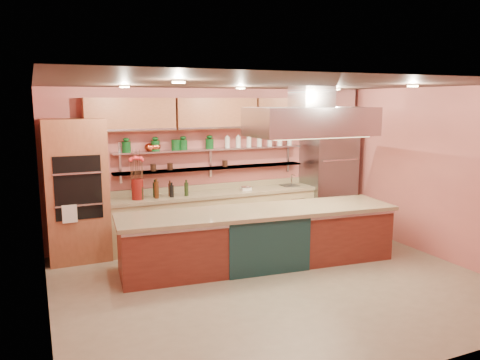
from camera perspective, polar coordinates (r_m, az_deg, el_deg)
name	(u,v)px	position (r m, az deg, el deg)	size (l,w,h in m)	color
floor	(274,283)	(6.90, 4.23, -12.42)	(6.00, 5.00, 0.02)	gray
ceiling	(277,84)	(6.39, 4.54, 11.60)	(6.00, 5.00, 0.02)	black
wall_back	(212,164)	(8.75, -3.38, 1.90)	(6.00, 0.04, 2.80)	#C7675D
wall_front	(407,233)	(4.51, 19.64, -6.08)	(6.00, 0.04, 2.80)	#C7675D
wall_left	(42,206)	(5.75, -23.04, -2.97)	(0.04, 5.00, 2.80)	#C7675D
wall_right	(437,173)	(8.33, 22.88, 0.76)	(0.04, 5.00, 2.80)	#C7675D
oven_stack	(77,191)	(7.96, -19.28, -1.24)	(0.95, 0.64, 2.30)	#985637
refrigerator	(328,177)	(9.57, 10.71, 0.30)	(0.95, 0.72, 2.10)	slate
back_counter	(216,217)	(8.64, -2.93, -4.52)	(3.84, 0.64, 0.93)	tan
wall_shelf_lower	(212,168)	(8.62, -3.38, 1.45)	(3.60, 0.26, 0.03)	#B2B4BA
wall_shelf_upper	(212,149)	(8.58, -3.41, 3.76)	(3.60, 0.26, 0.03)	#B2B4BA
upper_cabinets	(215,113)	(8.51, -3.01, 8.11)	(4.60, 0.36, 0.55)	#985637
range_hood	(311,122)	(7.57, 8.64, 7.06)	(2.00, 1.00, 0.45)	#B2B4BA
ceiling_downlights	(270,87)	(6.57, 3.70, 11.30)	(4.00, 2.80, 0.02)	#FFE5A5
island	(259,237)	(7.43, 2.37, -7.01)	(4.30, 0.93, 0.90)	maroon
flower_vase	(137,189)	(8.06, -12.39, -1.09)	(0.20, 0.20, 0.35)	#63120E
oil_bottle_cluster	(163,189)	(8.17, -9.32, -1.07)	(0.91, 0.26, 0.29)	black
kitchen_scale	(246,188)	(8.70, 0.72, -0.93)	(0.18, 0.13, 0.10)	silver
bar_faucet	(291,180)	(9.25, 6.29, 0.00)	(0.03, 0.03, 0.21)	silver
copper_kettle	(149,147)	(8.24, -10.99, 3.95)	(0.17, 0.17, 0.14)	#CC522F
green_canister	(176,145)	(8.35, -7.85, 4.27)	(0.15, 0.15, 0.18)	#0D4116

